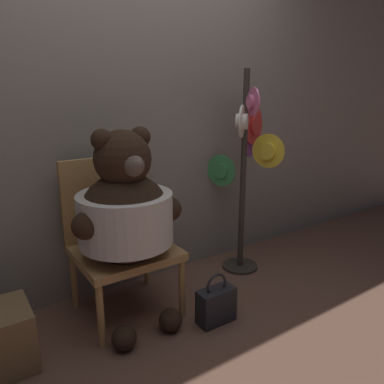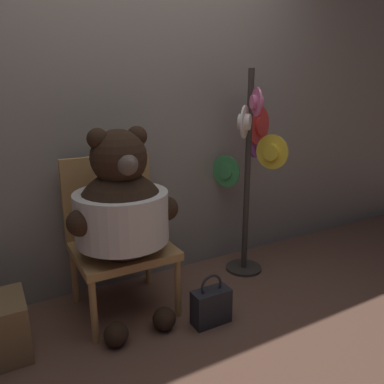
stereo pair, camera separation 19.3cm
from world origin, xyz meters
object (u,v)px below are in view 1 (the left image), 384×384
teddy_bear (126,212)px  handbag_on_ground (216,304)px  chair (118,234)px  hat_display_rack (246,162)px

teddy_bear → handbag_on_ground: teddy_bear is taller
teddy_bear → chair: bearing=83.5°
hat_display_rack → handbag_on_ground: hat_display_rack is taller
handbag_on_ground → chair: bearing=128.9°
chair → teddy_bear: teddy_bear is taller
handbag_on_ground → teddy_bear: bearing=143.3°
teddy_bear → handbag_on_ground: (0.42, -0.32, -0.58)m
teddy_bear → handbag_on_ground: bearing=-36.7°
teddy_bear → hat_display_rack: hat_display_rack is taller
chair → hat_display_rack: (1.02, -0.04, 0.36)m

